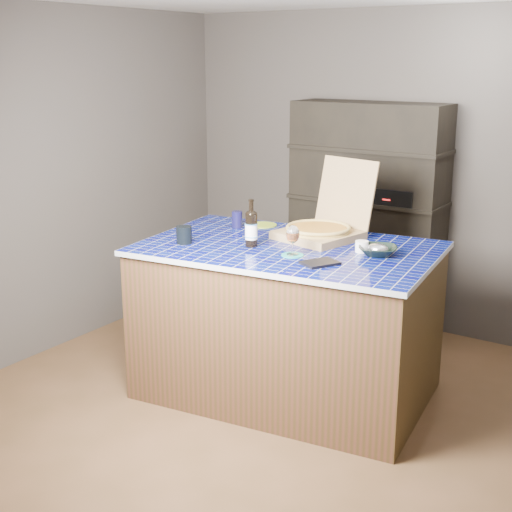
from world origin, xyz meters
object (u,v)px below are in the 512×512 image
Objects in this scene: kitchen_island at (287,320)px; wine_glass at (293,235)px; pizza_box at (321,228)px; bowl at (378,251)px; mead_bottle at (251,228)px; dvd_case at (320,263)px.

kitchen_island is 10.82× the size of wine_glass.
pizza_box is 2.78× the size of bowl.
dvd_case is at bearing -11.35° from mead_bottle.
dvd_case is (0.22, -0.07, -0.12)m from wine_glass.
pizza_box is at bearing 58.42° from mead_bottle.
dvd_case reaches higher than kitchen_island.
mead_bottle is at bearing -109.05° from pizza_box.
bowl is at bearing 18.81° from mead_bottle.
bowl is (0.19, 0.36, 0.02)m from dvd_case.
dvd_case is (0.55, -0.11, -0.11)m from mead_bottle.
mead_bottle is (-0.19, -0.14, 0.61)m from kitchen_island.
kitchen_island is 0.77m from bowl.
wine_glass is at bearing -7.18° from mead_bottle.
dvd_case is (0.29, -0.53, -0.06)m from pizza_box.
pizza_box reaches higher than bowl.
mead_bottle is at bearing -151.44° from kitchen_island.
wine_glass is 0.52m from bowl.
pizza_box reaches higher than mead_bottle.
mead_bottle is at bearing 172.82° from wine_glass.
wine_glass is (0.06, -0.47, 0.06)m from pizza_box.
bowl is at bearing -7.44° from pizza_box.
dvd_case is 0.88× the size of bowl.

